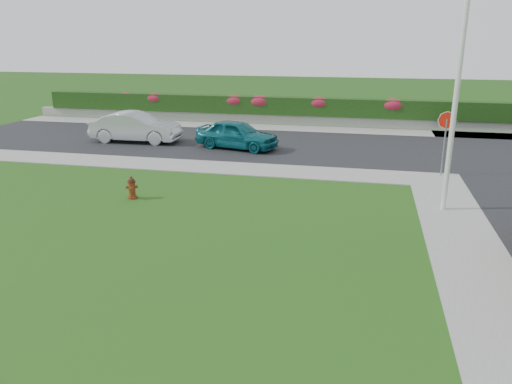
% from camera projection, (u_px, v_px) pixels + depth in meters
% --- Properties ---
extents(ground, '(120.00, 120.00, 0.00)m').
position_uv_depth(ground, '(183.00, 261.00, 12.38)').
color(ground, black).
rests_on(ground, ground).
extents(street_far, '(26.00, 8.00, 0.04)m').
position_uv_depth(street_far, '(187.00, 141.00, 26.45)').
color(street_far, black).
rests_on(street_far, ground).
extents(sidewalk_right, '(2.00, 20.00, 0.04)m').
position_uv_depth(sidewalk_right, '(508.00, 342.00, 9.07)').
color(sidewalk_right, gray).
rests_on(sidewalk_right, ground).
extents(sidewalk_far, '(24.00, 2.00, 0.04)m').
position_uv_depth(sidewalk_far, '(127.00, 162.00, 22.00)').
color(sidewalk_far, gray).
rests_on(sidewalk_far, ground).
extents(curb_corner, '(2.00, 2.00, 0.04)m').
position_uv_depth(curb_corner, '(436.00, 180.00, 19.32)').
color(curb_corner, gray).
rests_on(curb_corner, ground).
extents(sidewalk_beyond, '(34.00, 2.00, 0.04)m').
position_uv_depth(sidewalk_beyond, '(278.00, 128.00, 30.29)').
color(sidewalk_beyond, gray).
rests_on(sidewalk_beyond, ground).
extents(retaining_wall, '(34.00, 0.40, 0.60)m').
position_uv_depth(retaining_wall, '(282.00, 119.00, 31.60)').
color(retaining_wall, gray).
rests_on(retaining_wall, ground).
extents(hedge, '(32.00, 0.90, 1.10)m').
position_uv_depth(hedge, '(282.00, 106.00, 31.44)').
color(hedge, black).
rests_on(hedge, retaining_wall).
extents(fire_hydrant, '(0.40, 0.39, 0.78)m').
position_uv_depth(fire_hydrant, '(132.00, 188.00, 17.05)').
color(fire_hydrant, '#50230C').
rests_on(fire_hydrant, ground).
extents(sedan_teal, '(4.38, 2.59, 1.40)m').
position_uv_depth(sedan_teal, '(237.00, 134.00, 24.46)').
color(sedan_teal, '#0D5B64').
rests_on(sedan_teal, street_far).
extents(sedan_silver, '(4.72, 1.75, 1.54)m').
position_uv_depth(sedan_silver, '(136.00, 127.00, 25.99)').
color(sedan_silver, '#B1B4B9').
rests_on(sedan_silver, street_far).
extents(utility_pole, '(0.16, 0.16, 6.66)m').
position_uv_depth(utility_pole, '(455.00, 106.00, 15.00)').
color(utility_pole, silver).
rests_on(utility_pole, ground).
extents(stop_sign, '(0.70, 0.07, 2.58)m').
position_uv_depth(stop_sign, '(446.00, 128.00, 19.37)').
color(stop_sign, slate).
rests_on(stop_sign, ground).
extents(flower_clump_a, '(1.09, 0.70, 0.54)m').
position_uv_depth(flower_clump_a, '(126.00, 96.00, 33.45)').
color(flower_clump_a, '#BE203E').
rests_on(flower_clump_a, hedge).
extents(flower_clump_b, '(1.36, 0.88, 0.68)m').
position_uv_depth(flower_clump_b, '(155.00, 98.00, 33.03)').
color(flower_clump_b, '#BE203E').
rests_on(flower_clump_b, hedge).
extents(flower_clump_c, '(1.42, 0.91, 0.71)m').
position_uv_depth(flower_clump_c, '(235.00, 100.00, 31.91)').
color(flower_clump_c, '#BE203E').
rests_on(flower_clump_c, hedge).
extents(flower_clump_d, '(1.49, 0.96, 0.74)m').
position_uv_depth(flower_clump_d, '(260.00, 101.00, 31.57)').
color(flower_clump_d, '#BE203E').
rests_on(flower_clump_d, hedge).
extents(flower_clump_e, '(1.41, 0.91, 0.71)m').
position_uv_depth(flower_clump_e, '(319.00, 103.00, 30.79)').
color(flower_clump_e, '#BE203E').
rests_on(flower_clump_e, hedge).
extents(flower_clump_f, '(1.51, 0.97, 0.76)m').
position_uv_depth(flower_clump_f, '(393.00, 105.00, 29.89)').
color(flower_clump_f, '#BE203E').
rests_on(flower_clump_f, hedge).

